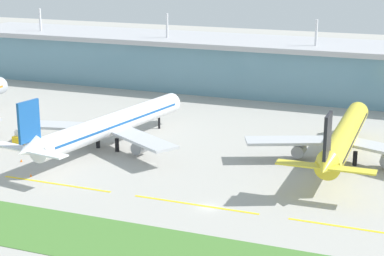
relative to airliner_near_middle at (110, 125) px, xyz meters
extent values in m
plane|color=#A8A59E|center=(38.64, -29.58, -6.45)|extent=(600.00, 600.00, 0.00)
cube|color=#6693A8|center=(38.64, 83.06, 2.27)|extent=(280.00, 28.00, 17.45)
cube|color=#B2B2B7|center=(38.64, 83.06, 11.90)|extent=(288.00, 34.00, 1.80)
cylinder|color=silver|center=(-73.36, 77.46, 17.30)|extent=(0.90, 0.90, 9.00)
cylinder|color=silver|center=(-17.36, 77.46, 17.30)|extent=(0.90, 0.90, 9.00)
cylinder|color=silver|center=(38.64, 77.46, 17.30)|extent=(0.90, 0.90, 9.00)
cone|color=#ADB2BC|center=(-59.99, 34.21, 0.05)|extent=(5.72, 4.29, 5.51)
cylinder|color=white|center=(0.25, 1.49, 0.05)|extent=(15.19, 58.09, 5.80)
cone|color=white|center=(5.31, 32.03, 0.05)|extent=(6.09, 4.85, 5.51)
cone|color=white|center=(-4.98, -30.04, 1.25)|extent=(5.95, 7.34, 5.72)
cube|color=#19519E|center=(-4.81, -29.05, 7.70)|extent=(1.74, 6.43, 9.50)
cube|color=white|center=(-10.32, -28.65, 1.05)|extent=(10.39, 4.79, 0.36)
cube|color=white|center=(0.53, -30.45, 1.05)|extent=(10.39, 4.79, 0.36)
cube|color=#B7BABF|center=(-12.32, -0.92, -1.26)|extent=(24.91, 11.87, 0.70)
cylinder|color=gray|center=(-10.90, 0.31, -4.05)|extent=(3.89, 4.96, 3.20)
cube|color=#B7BABF|center=(11.36, -4.84, -1.26)|extent=(24.03, 18.31, 0.70)
cylinder|color=gray|center=(10.41, -3.22, -4.05)|extent=(3.89, 4.96, 3.20)
cylinder|color=black|center=(3.80, 22.92, -4.65)|extent=(0.70, 0.70, 3.60)
cylinder|color=black|center=(-3.40, -0.95, -4.65)|extent=(1.10, 1.10, 3.60)
cylinder|color=black|center=(2.91, -1.99, -4.65)|extent=(1.10, 1.10, 3.60)
cube|color=#19519E|center=(0.25, 1.49, 0.45)|extent=(14.28, 52.38, 0.60)
cylinder|color=yellow|center=(59.72, 12.39, 0.05)|extent=(6.79, 53.31, 5.80)
cone|color=yellow|center=(59.19, 40.99, 0.05)|extent=(5.58, 4.10, 5.51)
cone|color=yellow|center=(60.27, -17.21, 1.25)|extent=(5.05, 6.72, 5.72)
cube|color=black|center=(60.25, -16.21, 7.70)|extent=(0.82, 6.41, 9.50)
cube|color=yellow|center=(54.76, -16.81, 1.05)|extent=(10.06, 3.39, 0.36)
cube|color=yellow|center=(65.76, -16.61, 1.05)|extent=(10.06, 3.39, 0.36)
cube|color=#B7BABF|center=(47.81, 7.74, -1.26)|extent=(24.75, 15.66, 0.70)
cylinder|color=gray|center=(48.98, 9.21, -4.05)|extent=(3.28, 4.56, 3.20)
cylinder|color=black|center=(59.35, 32.34, -4.65)|extent=(0.70, 0.70, 3.60)
cylinder|color=black|center=(56.58, 9.33, -4.65)|extent=(1.10, 1.10, 3.60)
cylinder|color=black|center=(62.98, 9.45, -4.65)|extent=(1.10, 1.10, 3.60)
cube|color=black|center=(59.72, 12.39, 0.45)|extent=(6.73, 47.99, 0.60)
cube|color=yellow|center=(1.64, -29.16, -6.43)|extent=(28.00, 0.70, 0.04)
cube|color=yellow|center=(35.64, -29.16, -6.43)|extent=(28.00, 0.70, 0.04)
cube|color=yellow|center=(69.64, -29.16, -6.43)|extent=(28.00, 0.70, 0.04)
cube|color=#477A33|center=(38.64, -51.62, -6.40)|extent=(300.00, 18.00, 0.10)
cube|color=gold|center=(-23.77, -5.76, -4.70)|extent=(2.84, 7.28, 2.60)
cylinder|color=silver|center=(-23.75, -6.56, -2.50)|extent=(2.13, 4.06, 2.00)
cylinder|color=black|center=(-25.03, -3.28, -6.00)|extent=(0.38, 0.91, 0.90)
cylinder|color=black|center=(-22.69, -3.20, -6.00)|extent=(0.38, 0.91, 0.90)
cylinder|color=black|center=(-24.86, -8.32, -6.00)|extent=(0.38, 0.91, 0.90)
cylinder|color=black|center=(-22.52, -8.24, -6.00)|extent=(0.38, 0.91, 0.90)
cone|color=orange|center=(-6.69, -27.10, -6.10)|extent=(0.56, 0.56, 0.70)
cone|color=orange|center=(-15.47, -18.62, -6.10)|extent=(0.56, 0.56, 0.70)
camera|label=1|loc=(82.68, -149.52, 45.88)|focal=61.80mm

